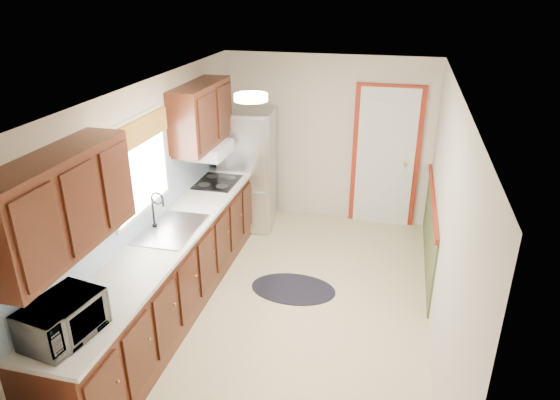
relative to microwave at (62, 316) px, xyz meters
The scene contains 8 objects.
room_shell 2.29m from the microwave, 58.39° to the left, with size 3.20×5.20×2.52m.
kitchen_run 1.69m from the microwave, 91.22° to the left, with size 0.63×4.00×2.20m.
back_wall_trim 4.71m from the microwave, 62.21° to the left, with size 1.12×2.30×2.08m.
ceiling_fixture 2.32m from the microwave, 62.78° to the left, with size 0.30×0.30×0.06m, color #FFD88C.
microwave is the anchor object (origin of this frame).
refrigerator 3.90m from the microwave, 87.35° to the left, with size 0.78×0.75×1.71m.
rug 2.86m from the microwave, 63.47° to the left, with size 0.99×0.64×0.01m, color black.
cooktop 3.11m from the microwave, 89.82° to the left, with size 0.49×0.59×0.02m, color black.
Camera 1 is at (0.99, -4.40, 3.30)m, focal length 32.00 mm.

